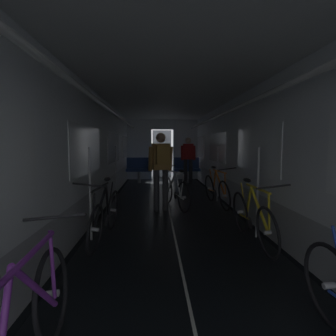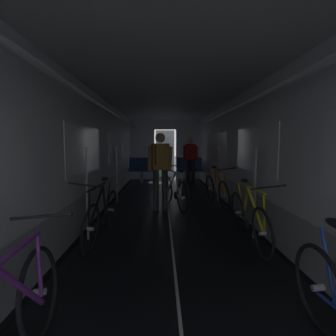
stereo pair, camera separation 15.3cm
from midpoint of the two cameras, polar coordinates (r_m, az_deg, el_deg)
The scene contains 10 objects.
train_car_shell at distance 5.43m, azimuth 1.00°, elevation 7.86°, with size 3.14×12.34×2.57m.
bench_seat_far_left at distance 9.95m, azimuth -5.28°, elevation 0.10°, with size 0.98×0.51×0.95m.
bench_seat_far_right at distance 9.99m, azimuth 5.07°, elevation 0.13°, with size 0.98×0.51×0.95m.
bicycle_black at distance 4.13m, azimuth -13.13°, elevation -9.84°, with size 0.44×1.69×0.95m.
bicycle_orange at distance 6.29m, azimuth 11.19°, elevation -4.64°, with size 0.48×1.69×0.95m.
bicycle_purple at distance 1.92m, azimuth -30.17°, elevation -28.96°, with size 0.44×1.69×0.95m.
bicycle_yellow at distance 4.05m, azimuth 18.15°, elevation -10.26°, with size 0.44×1.69×0.95m.
person_cyclist_aisle at distance 5.63m, azimuth -0.85°, elevation 0.81°, with size 0.56×0.45×1.69m.
bicycle_white_in_aisle at distance 5.98m, azimuth 2.17°, elevation -5.02°, with size 0.63×1.63×0.93m.
person_standing_near_bench at distance 9.59m, azimuth 5.36°, elevation 2.35°, with size 0.53×0.23×1.69m.
Camera 2 is at (-0.15, -1.82, 1.44)m, focal length 28.10 mm.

